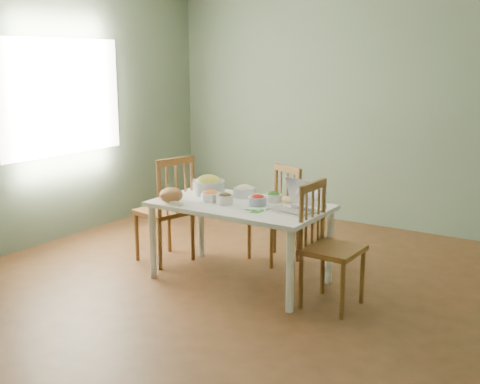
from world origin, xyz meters
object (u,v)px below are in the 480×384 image
Objects in this scene: laptop at (293,197)px; chair_right at (333,247)px; chair_left at (164,209)px; chair_far at (273,215)px; bowl_squash at (209,185)px; bread_boule at (171,195)px; dining_table at (240,242)px.

chair_right is at bearing -0.80° from laptop.
chair_left is 1.44m from laptop.
chair_right is 0.51m from laptop.
chair_far is at bearing 135.83° from chair_left.
chair_far is at bearing 48.84° from bowl_squash.
bread_boule is at bearing 60.20° from chair_left.
dining_table is 0.63m from chair_far.
chair_left is 2.81× the size of laptop.
chair_far is at bearing 92.27° from dining_table.
bowl_squash is (-0.44, 0.15, 0.43)m from dining_table.
chair_far is (-0.02, 0.62, 0.10)m from dining_table.
dining_table is at bearing 98.93° from chair_left.
chair_far is at bearing 62.08° from bread_boule.
bowl_squash reaches higher than dining_table.
chair_far is 0.93× the size of chair_right.
dining_table is 1.52× the size of chair_right.
laptop is (0.53, -0.63, 0.36)m from chair_far.
bread_boule is at bearing -97.15° from chair_far.
chair_right is 2.67× the size of laptop.
laptop is (-0.39, 0.07, 0.33)m from chair_right.
bread_boule is (0.38, -0.36, 0.25)m from chair_left.
chair_far is 1.16m from chair_right.
bread_boule is (-0.49, -0.92, 0.31)m from chair_far.
laptop is at bearing -0.29° from dining_table.
chair_far is 1.08m from bread_boule.
chair_right reaches higher than bread_boule.
bread_boule is 1.06m from laptop.
chair_left is 5.03× the size of bread_boule.
chair_left is at bearing -126.43° from chair_far.
chair_left reaches higher than bowl_squash.
bowl_squash is (-0.41, -0.47, 0.33)m from chair_far.
chair_left reaches higher than bread_boule.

